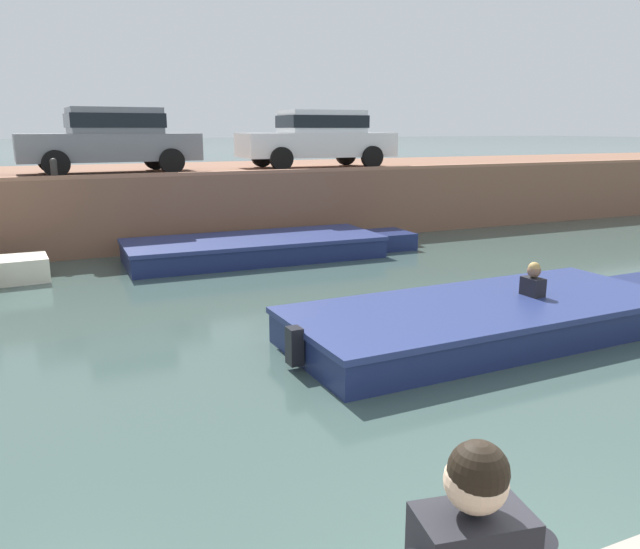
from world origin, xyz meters
The scene contains 8 objects.
ground_plane centered at (0.00, 6.29, 0.00)m, with size 400.00×400.00×0.00m, color #384C47.
far_quay_wall centered at (0.00, 15.59, 0.87)m, with size 60.00×6.00×1.74m, color brown.
far_wall_coping centered at (0.00, 12.71, 1.78)m, with size 60.00×0.24×0.08m, color #9F6C52.
boat_moored_central_navy centered at (1.96, 11.07, 0.23)m, with size 6.63×2.25×0.47m.
motorboat_passing centered at (3.15, 4.77, 0.24)m, with size 6.80×2.34×0.97m.
car_left_inner_grey centered at (-0.79, 14.29, 2.58)m, with size 4.19×2.11×1.54m.
car_centre_white centered at (4.67, 14.28, 2.58)m, with size 4.26×2.03×1.54m.
mooring_bollard_mid centered at (-2.16, 12.84, 1.98)m, with size 0.15×0.15×0.45m.
Camera 1 is at (-2.57, -1.74, 2.78)m, focal length 35.00 mm.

